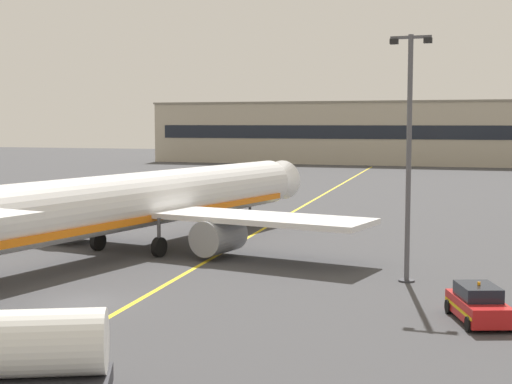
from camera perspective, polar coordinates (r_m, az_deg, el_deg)
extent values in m
plane|color=#3D3D3F|center=(38.22, -12.94, -8.17)|extent=(400.00, 400.00, 0.00)
cube|color=yellow|center=(65.23, 1.03, -2.50)|extent=(14.63, 179.45, 0.01)
cylinder|color=white|center=(53.01, -8.28, -0.54)|extent=(10.37, 36.08, 3.80)
cone|color=white|center=(69.24, 1.52, 0.85)|extent=(4.03, 3.22, 3.61)
cube|color=orange|center=(53.12, -8.26, -1.66)|extent=(9.76, 33.24, 0.44)
cube|color=black|center=(67.52, 0.76, 1.31)|extent=(3.00, 1.61, 0.60)
cube|color=white|center=(53.57, -7.87, -1.39)|extent=(32.34, 10.61, 0.36)
cylinder|color=gray|center=(56.93, -13.45, -2.33)|extent=(2.92, 3.96, 2.30)
cylinder|color=black|center=(58.29, -12.22, -2.13)|extent=(1.95, 0.54, 1.95)
cylinder|color=gray|center=(49.41, -2.82, -3.32)|extent=(2.92, 3.96, 2.30)
cylinder|color=black|center=(50.97, -1.71, -3.06)|extent=(1.95, 0.54, 1.95)
cylinder|color=#4C4C51|center=(65.24, -0.46, -1.20)|extent=(0.24, 0.24, 1.60)
cylinder|color=black|center=(65.36, -0.46, -2.09)|extent=(0.56, 0.96, 0.90)
cylinder|color=#4C4C51|center=(53.32, -11.78, -2.42)|extent=(0.24, 0.24, 1.60)
cylinder|color=black|center=(53.47, -11.76, -3.62)|extent=(0.63, 1.35, 1.30)
cylinder|color=#4C4C51|center=(50.07, -7.29, -2.85)|extent=(0.24, 0.24, 1.60)
cylinder|color=black|center=(50.24, -7.28, -4.12)|extent=(0.63, 1.35, 1.30)
cylinder|color=#515156|center=(42.31, 11.38, 2.39)|extent=(0.28, 0.28, 13.49)
cylinder|color=#333338|center=(43.15, 11.22, -6.53)|extent=(0.90, 0.90, 0.10)
cube|color=#515156|center=(42.51, 11.54, 11.30)|extent=(2.20, 0.16, 0.16)
cube|color=black|center=(42.61, 10.31, 11.04)|extent=(0.44, 0.36, 0.28)
cube|color=black|center=(42.38, 12.76, 11.02)|extent=(0.44, 0.36, 0.28)
cube|color=red|center=(35.23, 16.32, -8.35)|extent=(3.13, 4.56, 0.84)
cube|color=black|center=(35.16, 16.30, -7.18)|extent=(2.28, 2.71, 0.60)
cylinder|color=orange|center=(34.99, 16.37, -6.60)|extent=(0.14, 0.14, 0.14)
cube|color=yellow|center=(35.23, 16.32, -8.35)|extent=(3.10, 4.38, 0.14)
cylinder|color=black|center=(36.49, 14.23, -8.32)|extent=(0.43, 0.68, 0.64)
cylinder|color=black|center=(37.00, 16.89, -8.20)|extent=(0.43, 0.68, 0.64)
cylinder|color=black|center=(33.61, 15.67, -9.52)|extent=(0.43, 0.68, 0.64)
cylinder|color=black|center=(34.16, 18.53, -9.36)|extent=(0.43, 0.68, 0.64)
cylinder|color=white|center=(25.03, -17.18, -10.80)|extent=(5.60, 4.11, 2.10)
cylinder|color=black|center=(26.69, -18.13, -13.11)|extent=(1.00, 0.68, 0.96)
cylinder|color=black|center=(26.31, -12.65, -13.25)|extent=(1.00, 0.68, 0.96)
cone|color=orange|center=(66.59, -1.57, -2.11)|extent=(0.36, 0.36, 0.55)
cylinder|color=white|center=(66.59, -1.57, -2.09)|extent=(0.23, 0.23, 0.07)
cube|color=orange|center=(66.62, -1.57, -2.33)|extent=(0.44, 0.44, 0.03)
cube|color=#B2A893|center=(162.00, 14.05, 4.23)|extent=(127.02, 12.00, 12.90)
cube|color=black|center=(155.96, 13.87, 4.35)|extent=(121.94, 0.12, 2.80)
cube|color=gray|center=(162.04, 14.10, 6.58)|extent=(127.42, 12.40, 0.40)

